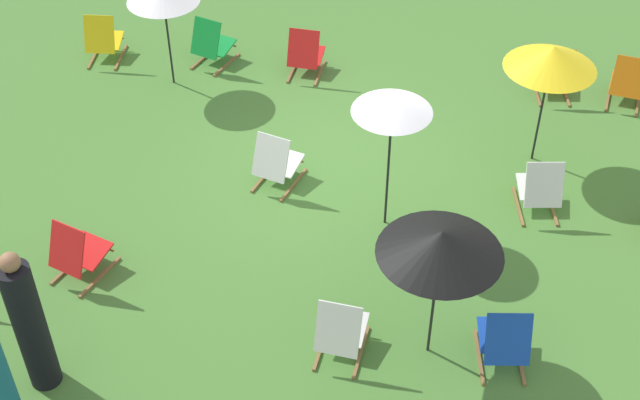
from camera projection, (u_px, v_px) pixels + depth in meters
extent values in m
plane|color=#477A33|center=(337.00, 172.00, 12.20)|extent=(40.00, 40.00, 0.00)
cube|color=olive|center=(361.00, 352.00, 9.77)|extent=(0.08, 0.76, 0.04)
cube|color=olive|center=(322.00, 344.00, 9.86)|extent=(0.08, 0.76, 0.04)
cube|color=white|center=(344.00, 326.00, 9.72)|extent=(0.50, 0.46, 0.13)
cube|color=white|center=(338.00, 330.00, 9.32)|extent=(0.49, 0.27, 0.57)
cylinder|color=olive|center=(348.00, 317.00, 9.91)|extent=(0.44, 0.05, 0.03)
cube|color=olive|center=(227.00, 65.00, 14.27)|extent=(0.25, 0.74, 0.04)
cube|color=olive|center=(204.00, 58.00, 14.42)|extent=(0.25, 0.74, 0.04)
cube|color=#148C38|center=(218.00, 45.00, 14.25)|extent=(0.58, 0.55, 0.13)
cube|color=#148C38|center=(206.00, 38.00, 13.86)|extent=(0.53, 0.37, 0.57)
cylinder|color=olive|center=(225.00, 43.00, 14.43)|extent=(0.43, 0.15, 0.03)
cube|color=olive|center=(638.00, 103.00, 13.44)|extent=(0.14, 0.76, 0.04)
cube|color=olive|center=(608.00, 97.00, 13.56)|extent=(0.14, 0.76, 0.04)
cube|color=orange|center=(627.00, 83.00, 13.41)|extent=(0.54, 0.50, 0.13)
cube|color=orange|center=(630.00, 77.00, 13.01)|extent=(0.51, 0.31, 0.57)
cylinder|color=olive|center=(627.00, 80.00, 13.59)|extent=(0.44, 0.09, 0.03)
cube|color=olive|center=(100.00, 277.00, 10.65)|extent=(0.26, 0.74, 0.04)
cube|color=olive|center=(72.00, 265.00, 10.80)|extent=(0.26, 0.74, 0.04)
cube|color=red|center=(88.00, 251.00, 10.63)|extent=(0.59, 0.55, 0.13)
cube|color=red|center=(67.00, 249.00, 10.24)|extent=(0.53, 0.38, 0.57)
cylinder|color=olive|center=(99.00, 245.00, 10.81)|extent=(0.43, 0.16, 0.03)
cube|color=olive|center=(565.00, 92.00, 13.66)|extent=(0.18, 0.75, 0.04)
cube|color=olive|center=(536.00, 92.00, 13.67)|extent=(0.18, 0.75, 0.04)
cube|color=orange|center=(552.00, 75.00, 13.58)|extent=(0.55, 0.52, 0.13)
cube|color=orange|center=(559.00, 70.00, 13.17)|extent=(0.52, 0.33, 0.57)
cylinder|color=olive|center=(549.00, 72.00, 13.77)|extent=(0.44, 0.11, 0.03)
cube|color=olive|center=(551.00, 206.00, 11.63)|extent=(0.19, 0.75, 0.04)
cube|color=olive|center=(518.00, 206.00, 11.63)|extent=(0.19, 0.75, 0.04)
cube|color=white|center=(536.00, 187.00, 11.54)|extent=(0.56, 0.52, 0.13)
cube|color=white|center=(544.00, 185.00, 11.13)|extent=(0.52, 0.34, 0.57)
cylinder|color=olive|center=(533.00, 181.00, 11.74)|extent=(0.44, 0.12, 0.03)
cube|color=olive|center=(121.00, 57.00, 14.43)|extent=(0.13, 0.76, 0.04)
cube|color=olive|center=(95.00, 56.00, 14.46)|extent=(0.13, 0.76, 0.04)
cube|color=yellow|center=(107.00, 40.00, 14.36)|extent=(0.53, 0.49, 0.13)
cube|color=yellow|center=(99.00, 34.00, 13.95)|extent=(0.51, 0.30, 0.57)
cylinder|color=olive|center=(111.00, 38.00, 14.56)|extent=(0.44, 0.08, 0.03)
cube|color=olive|center=(519.00, 357.00, 9.71)|extent=(0.18, 0.75, 0.04)
cube|color=olive|center=(479.00, 357.00, 9.72)|extent=(0.18, 0.75, 0.04)
cube|color=#1947B7|center=(501.00, 335.00, 9.63)|extent=(0.55, 0.52, 0.13)
cube|color=#1947B7|center=(508.00, 340.00, 9.22)|extent=(0.52, 0.33, 0.57)
cylinder|color=olive|center=(497.00, 326.00, 9.82)|extent=(0.44, 0.11, 0.03)
cube|color=olive|center=(294.00, 185.00, 11.96)|extent=(0.22, 0.75, 0.04)
cube|color=olive|center=(265.00, 176.00, 12.11)|extent=(0.22, 0.75, 0.04)
cube|color=white|center=(282.00, 162.00, 11.94)|extent=(0.57, 0.54, 0.13)
cube|color=white|center=(271.00, 158.00, 11.55)|extent=(0.53, 0.36, 0.57)
cylinder|color=olive|center=(289.00, 158.00, 12.12)|extent=(0.43, 0.14, 0.03)
cube|color=olive|center=(320.00, 73.00, 14.08)|extent=(0.05, 0.76, 0.04)
cube|color=olive|center=(293.00, 70.00, 14.15)|extent=(0.05, 0.76, 0.04)
cube|color=red|center=(308.00, 55.00, 14.02)|extent=(0.49, 0.44, 0.13)
cube|color=red|center=(303.00, 49.00, 13.62)|extent=(0.49, 0.26, 0.57)
cylinder|color=olive|center=(311.00, 52.00, 14.22)|extent=(0.44, 0.04, 0.03)
cylinder|color=black|center=(168.00, 36.00, 13.37)|extent=(0.03, 0.03, 1.65)
cylinder|color=black|center=(389.00, 163.00, 10.79)|extent=(0.03, 0.03, 1.93)
cone|color=white|center=(392.00, 104.00, 10.22)|extent=(0.96, 0.96, 0.22)
cylinder|color=black|center=(434.00, 296.00, 9.25)|extent=(0.03, 0.03, 1.75)
cone|color=black|center=(441.00, 243.00, 8.75)|extent=(1.30, 1.30, 0.28)
cylinder|color=black|center=(542.00, 106.00, 11.86)|extent=(0.03, 0.03, 1.77)
cone|color=yellow|center=(552.00, 57.00, 11.36)|extent=(1.21, 1.21, 0.31)
cylinder|color=black|center=(31.00, 327.00, 8.97)|extent=(0.46, 0.46, 1.67)
sphere|color=#936647|center=(10.00, 262.00, 8.36)|extent=(0.21, 0.21, 0.21)
cylinder|color=#195972|center=(3.00, 396.00, 8.35)|extent=(0.40, 0.40, 1.63)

